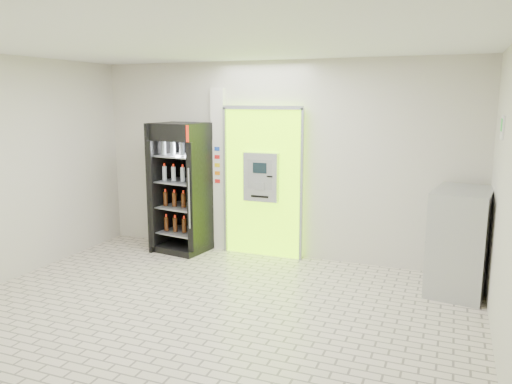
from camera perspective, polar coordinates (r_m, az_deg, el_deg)
The scene contains 7 objects.
ground at distance 5.86m, azimuth -5.94°, elevation -13.97°, with size 6.00×6.00×0.00m, color beige.
room_shell at distance 5.36m, azimuth -6.32°, elevation 4.23°, with size 6.00×6.00×6.00m.
atm_assembly at distance 7.72m, azimuth 0.84°, elevation 1.22°, with size 1.30×0.24×2.33m.
pillar at distance 8.04m, azimuth -4.27°, elevation 2.50°, with size 0.22×0.11×2.60m.
beverage_cooler at distance 8.07m, azimuth -8.41°, elevation 0.21°, with size 0.87×0.82×2.06m.
steel_cabinet at distance 6.84m, azimuth 22.27°, elevation -5.19°, with size 0.80×1.07×1.32m.
exit_sign at distance 6.14m, azimuth 26.34°, elevation 6.63°, with size 0.02×0.22×0.26m.
Camera 1 is at (2.50, -4.71, 2.44)m, focal length 35.00 mm.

